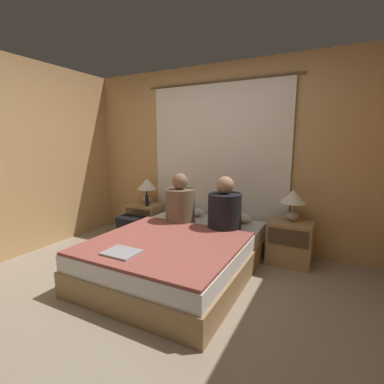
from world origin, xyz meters
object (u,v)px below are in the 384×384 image
Objects in this scene: nightstand_left at (145,220)px; nightstand_right at (289,243)px; lamp_left at (147,186)px; backpack_on_floor at (131,229)px; lamp_right at (293,199)px; laptop_on_bed at (121,252)px; beer_bottle_on_left_stand at (147,200)px; pillow_left at (188,211)px; person_left_in_bed at (180,203)px; pillow_right at (233,217)px; bed at (180,254)px; person_right_in_bed at (225,209)px.

nightstand_right is (2.14, 0.00, 0.00)m from nightstand_left.
backpack_on_floor is (0.03, -0.45, -0.55)m from lamp_left.
lamp_right is 1.23× the size of laptop_on_bed.
lamp_left and lamp_right have the same top height.
lamp_left reaches higher than beer_bottle_on_left_stand.
lamp_left reaches higher than nightstand_left.
lamp_right is at bearing 1.21° from pillow_left.
nightstand_left is 0.37m from beer_bottle_on_left_stand.
person_left_in_bed is 2.93× the size of beer_bottle_on_left_stand.
pillow_right is 0.77× the size of person_left_in_bed.
backpack_on_floor is at bearing -105.17° from beer_bottle_on_left_stand.
person_left_in_bed reaches higher than pillow_left.
lamp_left reaches higher than pillow_left.
person_left_in_bed is (0.81, -0.40, -0.11)m from lamp_left.
person_left_in_bed reaches higher than bed.
bed is at bearing -127.41° from person_right_in_bed.
person_right_in_bed reaches higher than beer_bottle_on_left_stand.
bed is 0.94m from pillow_right.
pillow_left is 1.00× the size of pillow_right.
lamp_left is 1.48m from person_right_in_bed.
lamp_left is (-1.07, 0.86, 0.58)m from bed.
person_left_in_bed is at bearing 4.03° from backpack_on_floor.
backpack_on_floor is (-1.04, 0.41, 0.03)m from bed.
nightstand_right is 1.04× the size of pillow_right.
lamp_right is at bearing 90.00° from nightstand_right.
person_left_in_bed is 1.22m from laptop_on_bed.
lamp_left reaches higher than nightstand_right.
bed is 0.71m from person_left_in_bed.
lamp_right is at bearing 1.82° from nightstand_left.
nightstand_right is 1.43m from person_left_in_bed.
backpack_on_floor is (-0.79, -0.06, -0.45)m from person_left_in_bed.
bed is 4.90× the size of backpack_on_floor.
nightstand_right is 1.66× the size of laptop_on_bed.
person_left_in_bed is at bearing -25.93° from lamp_left.
lamp_right reaches higher than bed.
bed is at bearing -67.83° from pillow_left.
beer_bottle_on_left_stand is 0.70× the size of laptop_on_bed.
pillow_right is 0.73m from person_left_in_bed.
nightstand_left is 2.20m from lamp_right.
pillow_left is at bearing 95.47° from laptop_on_bed.
lamp_left is 0.26m from beer_bottle_on_left_stand.
laptop_on_bed is at bearing -84.53° from pillow_left.
person_left_in_bed reaches higher than pillow_right.
bed is 3.18× the size of person_right_in_bed.
nightstand_right is at bearing 36.54° from bed.
lamp_right is 0.60× the size of person_right_in_bed.
person_right_in_bed reaches higher than pillow_left.
backpack_on_floor is (-1.38, -0.42, -0.25)m from pillow_right.
person_right_in_bed is at bearing -27.81° from pillow_left.
laptop_on_bed is (0.07, -1.20, -0.22)m from person_left_in_bed.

